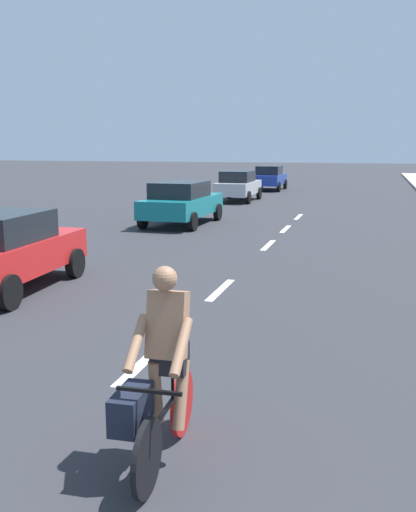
{
  "coord_description": "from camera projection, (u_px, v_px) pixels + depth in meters",
  "views": [
    {
      "loc": [
        2.81,
        0.91,
        2.83
      ],
      "look_at": [
        0.34,
        9.53,
        1.1
      ],
      "focal_mm": 40.09,
      "sensor_mm": 36.0,
      "label": 1
    }
  ],
  "objects": [
    {
      "name": "parked_car_silver",
      "position": [
        238.0,
        185.0,
        29.58
      ],
      "size": [
        1.87,
        3.97,
        1.57
      ],
      "rotation": [
        0.0,
        0.0,
        -0.01
      ],
      "color": "#B7BABF",
      "rests_on": "ground"
    },
    {
      "name": "parked_car_blue",
      "position": [
        270.0,
        177.0,
        36.94
      ],
      "size": [
        1.84,
        3.9,
        1.57
      ],
      "rotation": [
        0.0,
        0.0,
        -0.01
      ],
      "color": "#1E389E",
      "rests_on": "ground"
    },
    {
      "name": "parked_car_red",
      "position": [
        6.0,
        249.0,
        11.23
      ],
      "size": [
        1.96,
        3.91,
        1.57
      ],
      "rotation": [
        0.0,
        0.0,
        0.06
      ],
      "color": "red",
      "rests_on": "ground"
    },
    {
      "name": "cyclist",
      "position": [
        159.0,
        377.0,
        5.04
      ],
      "size": [
        0.64,
        1.71,
        1.82
      ],
      "rotation": [
        0.0,
        0.0,
        3.19
      ],
      "color": "black",
      "rests_on": "ground"
    },
    {
      "name": "lane_stripe_5",
      "position": [
        285.0,
        229.0,
        19.77
      ],
      "size": [
        0.16,
        1.8,
        0.01
      ],
      "primitive_type": "cube",
      "color": "white",
      "rests_on": "ground"
    },
    {
      "name": "lane_stripe_2",
      "position": [
        145.0,
        361.0,
        7.65
      ],
      "size": [
        0.16,
        1.8,
        0.01
      ],
      "primitive_type": "cube",
      "color": "white",
      "rests_on": "ground"
    },
    {
      "name": "lane_stripe_6",
      "position": [
        298.0,
        217.0,
        23.15
      ],
      "size": [
        0.16,
        1.8,
        0.01
      ],
      "primitive_type": "cube",
      "color": "white",
      "rests_on": "ground"
    },
    {
      "name": "lane_stripe_4",
      "position": [
        268.0,
        245.0,
        16.56
      ],
      "size": [
        0.16,
        1.8,
        0.01
      ],
      "primitive_type": "cube",
      "color": "white",
      "rests_on": "ground"
    },
    {
      "name": "ground_plane",
      "position": [
        283.0,
        231.0,
        19.32
      ],
      "size": [
        160.0,
        160.0,
        0.0
      ],
      "primitive_type": "plane",
      "color": "#2D2D33"
    },
    {
      "name": "parked_car_teal",
      "position": [
        182.0,
        202.0,
        20.76
      ],
      "size": [
        2.11,
        4.42,
        1.57
      ],
      "rotation": [
        0.0,
        0.0,
        -0.03
      ],
      "color": "#14727A",
      "rests_on": "ground"
    },
    {
      "name": "lane_stripe_3",
      "position": [
        221.0,
        290.0,
        11.42
      ],
      "size": [
        0.16,
        1.8,
        0.01
      ],
      "primitive_type": "cube",
      "color": "white",
      "rests_on": "ground"
    }
  ]
}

